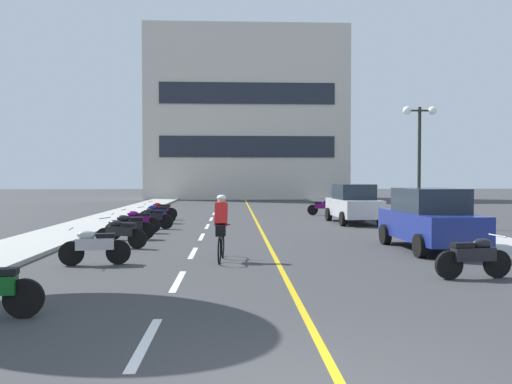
{
  "coord_description": "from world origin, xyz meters",
  "views": [
    {
      "loc": [
        -0.86,
        -4.77,
        2.14
      ],
      "look_at": [
        0.21,
        20.0,
        1.44
      ],
      "focal_mm": 36.68,
      "sensor_mm": 36.0,
      "label": 1
    }
  ],
  "objects_px": {
    "motorcycle_2": "(94,246)",
    "motorcycle_4": "(129,226)",
    "motorcycle_5": "(138,221)",
    "motorcycle_3": "(121,232)",
    "cyclist_rider": "(221,226)",
    "motorcycle_9": "(323,207)",
    "motorcycle_6": "(153,218)",
    "parked_car_near": "(429,219)",
    "motorcycle_1": "(474,256)",
    "motorcycle_7": "(157,213)",
    "street_lamp_mid": "(419,138)",
    "motorcycle_8": "(161,210)",
    "parked_car_mid": "(353,204)"
  },
  "relations": [
    {
      "from": "motorcycle_2",
      "to": "motorcycle_5",
      "type": "height_order",
      "value": "same"
    },
    {
      "from": "motorcycle_7",
      "to": "street_lamp_mid",
      "type": "bearing_deg",
      "value": -10.92
    },
    {
      "from": "motorcycle_9",
      "to": "cyclist_rider",
      "type": "xyz_separation_m",
      "value": [
        -5.35,
        -15.86,
        0.41
      ]
    },
    {
      "from": "motorcycle_8",
      "to": "motorcycle_9",
      "type": "height_order",
      "value": "same"
    },
    {
      "from": "motorcycle_6",
      "to": "cyclist_rider",
      "type": "relative_size",
      "value": 0.95
    },
    {
      "from": "motorcycle_6",
      "to": "parked_car_near",
      "type": "bearing_deg",
      "value": -36.44
    },
    {
      "from": "motorcycle_5",
      "to": "motorcycle_6",
      "type": "bearing_deg",
      "value": 78.64
    },
    {
      "from": "parked_car_mid",
      "to": "motorcycle_3",
      "type": "relative_size",
      "value": 2.6
    },
    {
      "from": "cyclist_rider",
      "to": "motorcycle_6",
      "type": "bearing_deg",
      "value": 109.77
    },
    {
      "from": "motorcycle_2",
      "to": "motorcycle_4",
      "type": "xyz_separation_m",
      "value": [
        -0.19,
        5.17,
        0.0
      ]
    },
    {
      "from": "motorcycle_9",
      "to": "cyclist_rider",
      "type": "distance_m",
      "value": 16.75
    },
    {
      "from": "motorcycle_5",
      "to": "motorcycle_3",
      "type": "bearing_deg",
      "value": -86.67
    },
    {
      "from": "motorcycle_3",
      "to": "motorcycle_6",
      "type": "xyz_separation_m",
      "value": [
        0.08,
        5.86,
        0.0
      ]
    },
    {
      "from": "motorcycle_8",
      "to": "street_lamp_mid",
      "type": "bearing_deg",
      "value": -21.11
    },
    {
      "from": "street_lamp_mid",
      "to": "motorcycle_9",
      "type": "bearing_deg",
      "value": 112.16
    },
    {
      "from": "parked_car_near",
      "to": "parked_car_mid",
      "type": "xyz_separation_m",
      "value": [
        -0.16,
        9.03,
        0.0
      ]
    },
    {
      "from": "parked_car_near",
      "to": "motorcycle_1",
      "type": "xyz_separation_m",
      "value": [
        -0.68,
        -4.29,
        -0.44
      ]
    },
    {
      "from": "motorcycle_1",
      "to": "motorcycle_5",
      "type": "xyz_separation_m",
      "value": [
        -8.74,
        9.37,
        0.0
      ]
    },
    {
      "from": "motorcycle_6",
      "to": "street_lamp_mid",
      "type": "bearing_deg",
      "value": 1.48
    },
    {
      "from": "motorcycle_4",
      "to": "motorcycle_3",
      "type": "bearing_deg",
      "value": -85.61
    },
    {
      "from": "street_lamp_mid",
      "to": "motorcycle_2",
      "type": "xyz_separation_m",
      "value": [
        -11.35,
        -9.23,
        -3.35
      ]
    },
    {
      "from": "motorcycle_7",
      "to": "cyclist_rider",
      "type": "height_order",
      "value": "cyclist_rider"
    },
    {
      "from": "motorcycle_1",
      "to": "motorcycle_2",
      "type": "relative_size",
      "value": 1.0
    },
    {
      "from": "parked_car_near",
      "to": "cyclist_rider",
      "type": "height_order",
      "value": "parked_car_near"
    },
    {
      "from": "street_lamp_mid",
      "to": "motorcycle_3",
      "type": "distance_m",
      "value": 13.36
    },
    {
      "from": "parked_car_near",
      "to": "motorcycle_2",
      "type": "relative_size",
      "value": 2.52
    },
    {
      "from": "cyclist_rider",
      "to": "motorcycle_9",
      "type": "bearing_deg",
      "value": 71.36
    },
    {
      "from": "motorcycle_1",
      "to": "motorcycle_9",
      "type": "xyz_separation_m",
      "value": [
        -0.04,
        18.48,
        0.0
      ]
    },
    {
      "from": "motorcycle_3",
      "to": "motorcycle_9",
      "type": "height_order",
      "value": "same"
    },
    {
      "from": "motorcycle_2",
      "to": "motorcycle_4",
      "type": "bearing_deg",
      "value": 92.1
    },
    {
      "from": "motorcycle_6",
      "to": "motorcycle_1",
      "type": "bearing_deg",
      "value": -52.59
    },
    {
      "from": "motorcycle_2",
      "to": "motorcycle_8",
      "type": "xyz_separation_m",
      "value": [
        -0.3,
        13.73,
        0.0
      ]
    },
    {
      "from": "street_lamp_mid",
      "to": "motorcycle_7",
      "type": "xyz_separation_m",
      "value": [
        -11.5,
        2.22,
        -3.35
      ]
    },
    {
      "from": "motorcycle_9",
      "to": "cyclist_rider",
      "type": "bearing_deg",
      "value": -108.64
    },
    {
      "from": "motorcycle_1",
      "to": "motorcycle_4",
      "type": "xyz_separation_m",
      "value": [
        -8.66,
        7.23,
        0.0
      ]
    },
    {
      "from": "street_lamp_mid",
      "to": "cyclist_rider",
      "type": "bearing_deg",
      "value": -133.64
    },
    {
      "from": "cyclist_rider",
      "to": "motorcycle_8",
      "type": "bearing_deg",
      "value": 104.35
    },
    {
      "from": "motorcycle_6",
      "to": "motorcycle_9",
      "type": "distance_m",
      "value": 11.22
    },
    {
      "from": "street_lamp_mid",
      "to": "motorcycle_6",
      "type": "height_order",
      "value": "street_lamp_mid"
    },
    {
      "from": "motorcycle_8",
      "to": "motorcycle_9",
      "type": "xyz_separation_m",
      "value": [
        8.72,
        2.69,
        0.0
      ]
    },
    {
      "from": "motorcycle_6",
      "to": "motorcycle_7",
      "type": "bearing_deg",
      "value": 94.73
    },
    {
      "from": "motorcycle_1",
      "to": "motorcycle_3",
      "type": "xyz_separation_m",
      "value": [
        -8.5,
        5.14,
        0.0
      ]
    },
    {
      "from": "motorcycle_4",
      "to": "cyclist_rider",
      "type": "height_order",
      "value": "cyclist_rider"
    },
    {
      "from": "motorcycle_3",
      "to": "cyclist_rider",
      "type": "height_order",
      "value": "cyclist_rider"
    },
    {
      "from": "motorcycle_6",
      "to": "motorcycle_8",
      "type": "bearing_deg",
      "value": 94.24
    },
    {
      "from": "motorcycle_5",
      "to": "cyclist_rider",
      "type": "distance_m",
      "value": 7.55
    },
    {
      "from": "motorcycle_1",
      "to": "motorcycle_5",
      "type": "relative_size",
      "value": 1.0
    },
    {
      "from": "motorcycle_3",
      "to": "motorcycle_8",
      "type": "xyz_separation_m",
      "value": [
        -0.27,
        10.65,
        0.0
      ]
    },
    {
      "from": "motorcycle_5",
      "to": "parked_car_mid",
      "type": "bearing_deg",
      "value": 23.14
    },
    {
      "from": "motorcycle_8",
      "to": "parked_car_mid",
      "type": "bearing_deg",
      "value": -14.9
    }
  ]
}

